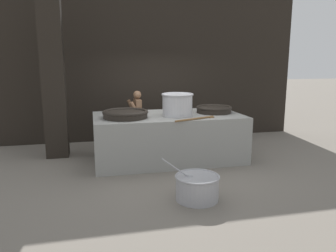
{
  "coord_description": "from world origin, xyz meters",
  "views": [
    {
      "loc": [
        -1.64,
        -7.04,
        2.21
      ],
      "look_at": [
        0.0,
        0.0,
        0.77
      ],
      "focal_mm": 35.0,
      "sensor_mm": 36.0,
      "label": 1
    }
  ],
  "objects_px": {
    "giant_wok_far": "(214,109)",
    "stock_pot": "(177,104)",
    "giant_wok_near": "(125,114)",
    "prep_bowl_vegetables": "(197,186)",
    "cook": "(137,117)"
  },
  "relations": [
    {
      "from": "giant_wok_far",
      "to": "stock_pot",
      "type": "height_order",
      "value": "stock_pot"
    },
    {
      "from": "giant_wok_far",
      "to": "stock_pot",
      "type": "distance_m",
      "value": 0.99
    },
    {
      "from": "giant_wok_near",
      "to": "prep_bowl_vegetables",
      "type": "height_order",
      "value": "giant_wok_near"
    },
    {
      "from": "giant_wok_far",
      "to": "stock_pot",
      "type": "relative_size",
      "value": 1.19
    },
    {
      "from": "giant_wok_far",
      "to": "prep_bowl_vegetables",
      "type": "distance_m",
      "value": 2.75
    },
    {
      "from": "giant_wok_far",
      "to": "cook",
      "type": "bearing_deg",
      "value": 144.34
    },
    {
      "from": "giant_wok_near",
      "to": "giant_wok_far",
      "type": "xyz_separation_m",
      "value": [
        2.07,
        0.25,
        -0.0
      ]
    },
    {
      "from": "stock_pot",
      "to": "prep_bowl_vegetables",
      "type": "xyz_separation_m",
      "value": [
        -0.21,
        -2.08,
        -1.06
      ]
    },
    {
      "from": "giant_wok_far",
      "to": "cook",
      "type": "xyz_separation_m",
      "value": [
        -1.63,
        1.17,
        -0.32
      ]
    },
    {
      "from": "prep_bowl_vegetables",
      "to": "cook",
      "type": "bearing_deg",
      "value": 97.71
    },
    {
      "from": "giant_wok_near",
      "to": "cook",
      "type": "xyz_separation_m",
      "value": [
        0.44,
        1.42,
        -0.32
      ]
    },
    {
      "from": "cook",
      "to": "prep_bowl_vegetables",
      "type": "bearing_deg",
      "value": 94.98
    },
    {
      "from": "stock_pot",
      "to": "prep_bowl_vegetables",
      "type": "distance_m",
      "value": 2.34
    },
    {
      "from": "stock_pot",
      "to": "prep_bowl_vegetables",
      "type": "height_order",
      "value": "stock_pot"
    },
    {
      "from": "giant_wok_far",
      "to": "prep_bowl_vegetables",
      "type": "height_order",
      "value": "giant_wok_far"
    }
  ]
}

